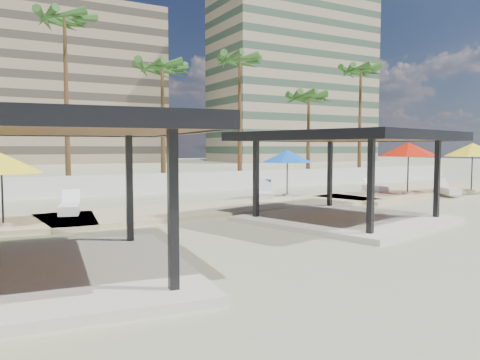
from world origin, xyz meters
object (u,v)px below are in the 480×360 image
object	(u,v)px
lounger_a	(70,208)
pavilion_central	(347,169)
umbrella_c	(409,150)
lounger_d	(447,190)
pavilion_west	(30,183)
lounger_b	(265,194)
lounger_c	(375,188)

from	to	relation	value
lounger_a	pavilion_central	bearing A→B (deg)	-112.40
pavilion_central	umbrella_c	size ratio (longest dim) A/B	2.19
lounger_a	lounger_d	world-z (taller)	lounger_a
pavilion_west	lounger_a	bearing A→B (deg)	82.91
lounger_b	lounger_d	distance (m)	10.86
lounger_a	lounger_c	distance (m)	17.52
lounger_a	lounger_d	bearing A→B (deg)	-83.39
umbrella_c	lounger_d	bearing A→B (deg)	-19.55
lounger_a	lounger_d	distance (m)	20.21
pavilion_central	lounger_b	world-z (taller)	pavilion_central
pavilion_west	lounger_c	size ratio (longest dim) A/B	3.62
lounger_d	lounger_b	bearing A→B (deg)	104.05
lounger_b	lounger_d	size ratio (longest dim) A/B	1.11
pavilion_central	lounger_a	xyz separation A→B (m)	(-8.86, 6.32, -1.62)
pavilion_central	umbrella_c	bearing A→B (deg)	13.41
pavilion_central	lounger_c	xyz separation A→B (m)	(8.64, 7.06, -1.64)
pavilion_central	lounger_a	bearing A→B (deg)	129.38
lounger_a	lounger_c	xyz separation A→B (m)	(17.50, 0.74, -0.02)
pavilion_west	lounger_a	xyz separation A→B (m)	(2.22, 8.91, -1.66)
pavilion_central	lounger_c	world-z (taller)	pavilion_central
pavilion_central	lounger_d	world-z (taller)	pavilion_central
pavilion_west	umbrella_c	bearing A→B (deg)	27.33
umbrella_c	lounger_b	size ratio (longest dim) A/B	1.51
pavilion_central	umbrella_c	xyz separation A→B (m)	(8.92, 4.85, 0.67)
umbrella_c	lounger_c	xyz separation A→B (m)	(-0.28, 2.21, -2.31)
umbrella_c	pavilion_central	bearing A→B (deg)	-151.47
lounger_a	lounger_b	bearing A→B (deg)	-73.74
lounger_b	lounger_c	xyz separation A→B (m)	(7.90, 0.21, -0.04)
umbrella_c	pavilion_west	bearing A→B (deg)	-159.60
umbrella_c	lounger_d	xyz separation A→B (m)	(2.30, -0.82, -2.30)
pavilion_west	lounger_b	distance (m)	15.22
umbrella_c	lounger_d	size ratio (longest dim) A/B	1.68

